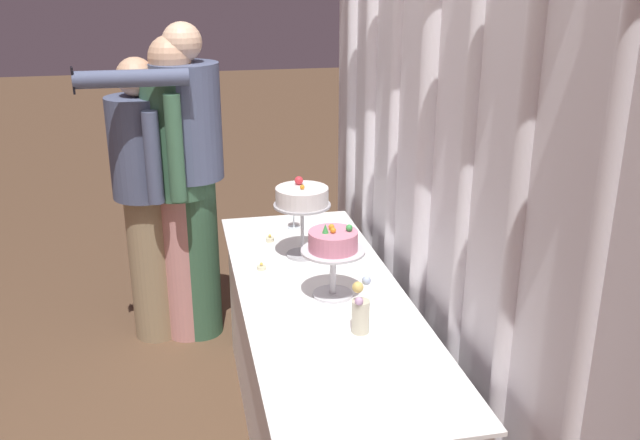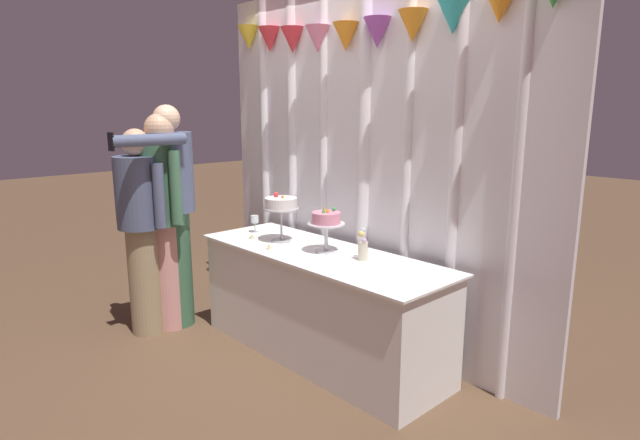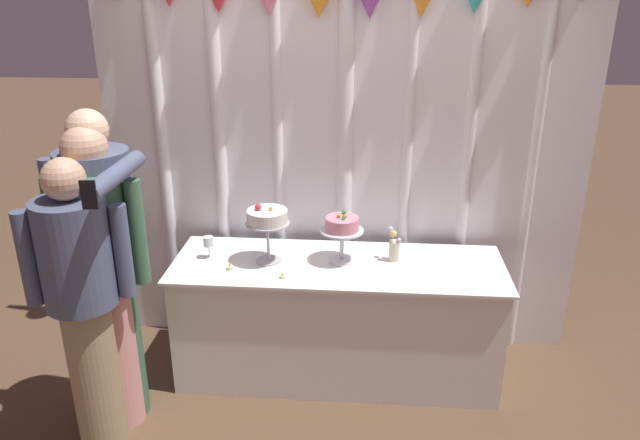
# 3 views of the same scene
# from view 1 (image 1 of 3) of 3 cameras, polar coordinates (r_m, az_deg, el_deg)

# --- Properties ---
(draped_curtain) EXTENTS (3.02, 0.19, 2.61)m
(draped_curtain) POSITION_cam_1_polar(r_m,az_deg,el_deg) (2.78, 8.80, 7.78)
(draped_curtain) COLOR white
(draped_curtain) RESTS_ON ground_plane
(cake_table) EXTENTS (1.97, 0.67, 0.76)m
(cake_table) POSITION_cam_1_polar(r_m,az_deg,el_deg) (3.05, 0.19, -12.46)
(cake_table) COLOR white
(cake_table) RESTS_ON ground_plane
(cake_display_nearleft) EXTENTS (0.26, 0.26, 0.37)m
(cake_display_nearleft) POSITION_cam_1_polar(r_m,az_deg,el_deg) (3.14, -1.47, 1.61)
(cake_display_nearleft) COLOR #B2B2B7
(cake_display_nearleft) RESTS_ON cake_table
(cake_display_nearright) EXTENTS (0.26, 0.26, 0.32)m
(cake_display_nearright) POSITION_cam_1_polar(r_m,az_deg,el_deg) (2.77, 1.07, -2.22)
(cake_display_nearright) COLOR silver
(cake_display_nearright) RESTS_ON cake_table
(wine_glass) EXTENTS (0.06, 0.06, 0.14)m
(wine_glass) POSITION_cam_1_polar(r_m,az_deg,el_deg) (3.54, -2.16, 0.86)
(wine_glass) COLOR silver
(wine_glass) RESTS_ON cake_table
(flower_vase) EXTENTS (0.08, 0.08, 0.21)m
(flower_vase) POSITION_cam_1_polar(r_m,az_deg,el_deg) (2.56, 3.31, -7.37)
(flower_vase) COLOR beige
(flower_vase) RESTS_ON cake_table
(tealight_far_left) EXTENTS (0.04, 0.04, 0.04)m
(tealight_far_left) POSITION_cam_1_polar(r_m,az_deg,el_deg) (3.40, -4.09, -1.57)
(tealight_far_left) COLOR beige
(tealight_far_left) RESTS_ON cake_table
(tealight_near_left) EXTENTS (0.04, 0.04, 0.03)m
(tealight_near_left) POSITION_cam_1_polar(r_m,az_deg,el_deg) (3.10, -4.78, -3.85)
(tealight_near_left) COLOR beige
(tealight_near_left) RESTS_ON cake_table
(guest_girl_blue_dress) EXTENTS (0.53, 0.72, 1.75)m
(guest_girl_blue_dress) POSITION_cam_1_polar(r_m,az_deg,el_deg) (3.85, -10.59, 3.79)
(guest_girl_blue_dress) COLOR #3D6B4C
(guest_girl_blue_dress) RESTS_ON ground_plane
(guest_man_pink_jacket) EXTENTS (0.51, 0.35, 1.69)m
(guest_man_pink_jacket) POSITION_cam_1_polar(r_m,az_deg,el_deg) (3.86, -11.42, 3.18)
(guest_man_pink_jacket) COLOR #D6938E
(guest_man_pink_jacket) RESTS_ON ground_plane
(guest_man_dark_suit) EXTENTS (0.49, 0.43, 1.58)m
(guest_man_dark_suit) POSITION_cam_1_polar(r_m,az_deg,el_deg) (3.91, -13.98, 2.19)
(guest_man_dark_suit) COLOR #9E8966
(guest_man_dark_suit) RESTS_ON ground_plane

